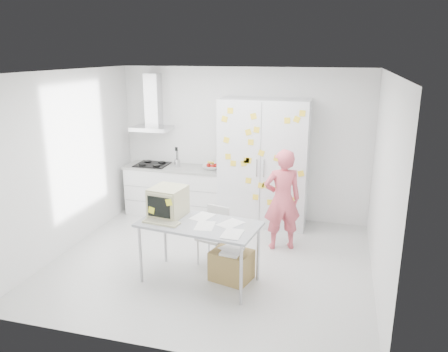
% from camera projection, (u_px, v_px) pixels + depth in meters
% --- Properties ---
extents(floor, '(4.50, 4.00, 0.02)m').
position_uv_depth(floor, '(211.00, 262.00, 6.37)').
color(floor, silver).
rests_on(floor, ground).
extents(walls, '(4.52, 4.01, 2.70)m').
position_uv_depth(walls, '(224.00, 160.00, 6.66)').
color(walls, white).
rests_on(walls, ground).
extents(ceiling, '(4.50, 4.00, 0.02)m').
position_uv_depth(ceiling, '(209.00, 72.00, 5.62)').
color(ceiling, white).
rests_on(ceiling, walls).
extents(counter_run, '(1.84, 0.63, 1.28)m').
position_uv_depth(counter_run, '(176.00, 190.00, 8.11)').
color(counter_run, white).
rests_on(counter_run, ground).
extents(range_hood, '(0.70, 0.48, 1.01)m').
position_uv_depth(range_hood, '(153.00, 108.00, 7.95)').
color(range_hood, silver).
rests_on(range_hood, walls).
extents(tall_cabinet, '(1.50, 0.68, 2.20)m').
position_uv_depth(tall_cabinet, '(264.00, 163.00, 7.50)').
color(tall_cabinet, silver).
rests_on(tall_cabinet, ground).
extents(person, '(0.67, 0.56, 1.57)m').
position_uv_depth(person, '(282.00, 200.00, 6.61)').
color(person, '#E05765').
rests_on(person, ground).
extents(desk, '(1.63, 0.96, 1.22)m').
position_uv_depth(desk, '(179.00, 211.00, 5.73)').
color(desk, '#989BA2').
rests_on(desk, ground).
extents(chair, '(0.45, 0.45, 0.82)m').
position_uv_depth(chair, '(215.00, 231.00, 6.26)').
color(chair, silver).
rests_on(chair, ground).
extents(cardboard_box, '(0.59, 0.52, 0.45)m').
position_uv_depth(cardboard_box, '(232.00, 265.00, 5.82)').
color(cardboard_box, '#9D8044').
rests_on(cardboard_box, ground).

